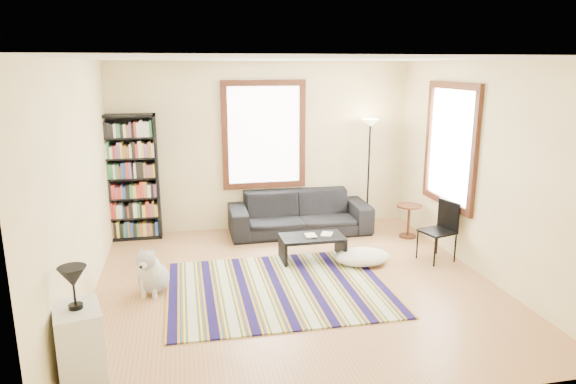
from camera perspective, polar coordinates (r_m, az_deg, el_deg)
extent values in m
cube|color=#B08050|center=(6.69, 0.89, -10.63)|extent=(5.00, 5.00, 0.10)
cube|color=white|center=(6.09, 0.99, 15.06)|extent=(5.00, 5.00, 0.10)
cube|color=#FFF2AB|center=(8.69, -2.76, 5.10)|extent=(5.00, 0.10, 2.80)
cube|color=#FFF2AB|center=(3.88, 9.25, -6.31)|extent=(5.00, 0.10, 2.80)
cube|color=#FFF2AB|center=(6.20, -22.71, 0.46)|extent=(0.10, 5.00, 2.80)
cube|color=#FFF2AB|center=(7.22, 21.11, 2.37)|extent=(0.10, 5.00, 2.80)
cube|color=white|center=(8.59, -2.69, 6.34)|extent=(1.20, 0.06, 1.60)
cube|color=white|center=(7.82, 17.61, 4.96)|extent=(0.06, 1.20, 1.60)
cube|color=#130D41|center=(6.55, -1.09, -10.63)|extent=(2.74, 2.19, 0.02)
imported|color=black|center=(8.54, 1.28, -2.35)|extent=(2.33, 0.93, 0.68)
cube|color=black|center=(8.48, -17.20, 1.52)|extent=(0.90, 0.30, 2.00)
cube|color=black|center=(7.41, 2.70, -6.23)|extent=(1.02, 0.78, 0.36)
imported|color=beige|center=(7.32, 1.95, -4.90)|extent=(0.15, 0.20, 0.02)
imported|color=beige|center=(7.43, 3.74, -4.65)|extent=(0.23, 0.25, 0.02)
ellipsoid|color=beige|center=(7.37, 8.23, -7.14)|extent=(0.88, 0.72, 0.20)
cylinder|color=#401F10|center=(8.56, 13.24, -3.16)|extent=(0.50, 0.50, 0.54)
cube|color=black|center=(7.61, 16.23, -4.25)|extent=(0.51, 0.50, 0.86)
cube|color=silver|center=(5.02, -22.11, -15.48)|extent=(0.49, 0.58, 0.70)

